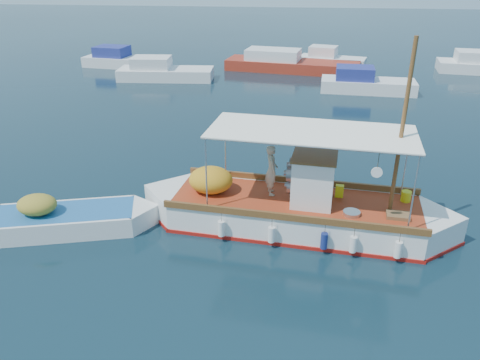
# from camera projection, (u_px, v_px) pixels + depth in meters

# --- Properties ---
(ground) EXTENTS (160.00, 160.00, 0.00)m
(ground) POSITION_uv_depth(u_px,v_px,m) (270.00, 230.00, 14.96)
(ground) COLOR black
(ground) RESTS_ON ground
(fishing_caique) EXTENTS (10.22, 3.59, 6.27)m
(fishing_caique) POSITION_uv_depth(u_px,v_px,m) (293.00, 211.00, 14.97)
(fishing_caique) COLOR white
(fishing_caique) RESTS_ON ground
(dinghy) EXTENTS (5.74, 2.78, 1.45)m
(dinghy) POSITION_uv_depth(u_px,v_px,m) (63.00, 221.00, 14.85)
(dinghy) COLOR white
(dinghy) RESTS_ON ground
(bg_boat_nw) EXTENTS (6.88, 2.87, 1.80)m
(bg_boat_nw) POSITION_uv_depth(u_px,v_px,m) (163.00, 73.00, 33.76)
(bg_boat_nw) COLOR silver
(bg_boat_nw) RESTS_ON ground
(bg_boat_n) EXTENTS (10.54, 4.41, 1.80)m
(bg_boat_n) POSITION_uv_depth(u_px,v_px,m) (288.00, 64.00, 36.45)
(bg_boat_n) COLOR maroon
(bg_boat_n) RESTS_ON ground
(bg_boat_ne) EXTENTS (6.13, 2.59, 1.80)m
(bg_boat_ne) POSITION_uv_depth(u_px,v_px,m) (365.00, 84.00, 30.59)
(bg_boat_ne) COLOR silver
(bg_boat_ne) RESTS_ON ground
(bg_boat_far_w) EXTENTS (6.53, 3.14, 1.80)m
(bg_boat_far_w) POSITION_uv_depth(u_px,v_px,m) (121.00, 61.00, 37.86)
(bg_boat_far_w) COLOR silver
(bg_boat_far_w) RESTS_ON ground
(bg_boat_far_n) EXTENTS (5.56, 3.22, 1.80)m
(bg_boat_far_n) POSITION_uv_depth(u_px,v_px,m) (330.00, 61.00, 37.81)
(bg_boat_far_n) COLOR silver
(bg_boat_far_n) RESTS_ON ground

